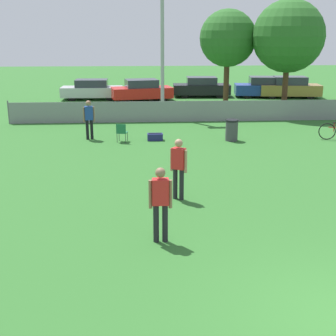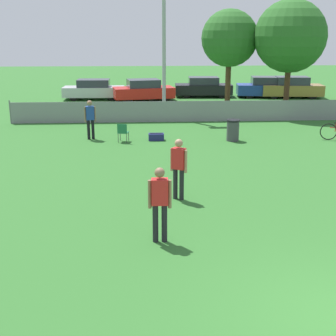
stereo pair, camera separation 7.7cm
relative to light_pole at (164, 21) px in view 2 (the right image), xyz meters
The scene contains 15 objects.
fence_backline 5.31m from the light_pole, 38.07° to the right, with size 20.43×0.07×1.21m.
light_pole is the anchor object (origin of this frame).
tree_near_pole 4.30m from the light_pole, 22.57° to the left, with size 3.28×3.28×5.89m.
tree_far_right 7.09m from the light_pole, ahead, with size 4.00×4.00×6.37m.
player_defender_red 16.90m from the light_pole, 93.18° to the right, with size 0.53×0.23×1.76m.
player_thrower_red 14.18m from the light_pole, 91.12° to the right, with size 0.46×0.38×1.76m.
spectator_in_blue 7.82m from the light_pole, 122.26° to the right, with size 0.50×0.28×1.74m.
folding_chair_sideline 8.09m from the light_pole, 108.54° to the right, with size 0.50×0.50×0.82m.
trash_bin 8.26m from the light_pole, 66.56° to the right, with size 0.56×0.56×0.93m.
gear_bag_sideline 7.82m from the light_pole, 96.18° to the right, with size 0.67×0.37×0.33m.
parked_car_silver 9.66m from the light_pole, 122.48° to the left, with size 4.26×1.73×1.40m.
parked_car_red 7.81m from the light_pole, 99.90° to the left, with size 4.37×2.52×1.47m.
parked_car_dark 9.86m from the light_pole, 68.03° to the left, with size 4.18×1.88×1.43m.
parked_car_blue 11.84m from the light_pole, 44.06° to the left, with size 4.50×2.24×1.48m.
parked_car_tan 12.85m from the light_pole, 37.22° to the left, with size 4.48×2.21×1.51m.
Camera 2 is at (-3.39, -6.52, 4.63)m, focal length 50.00 mm.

